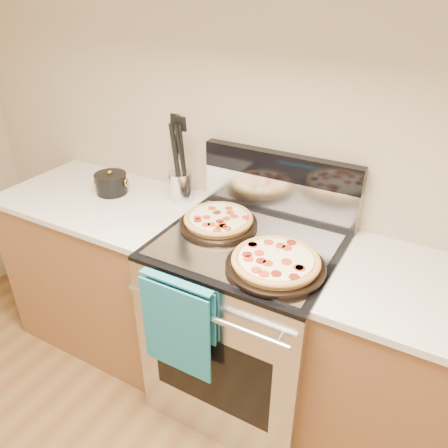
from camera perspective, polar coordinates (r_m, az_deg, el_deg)
The scene contains 16 objects.
wall_back at distance 1.99m, azimuth 8.20°, elevation 13.01°, with size 4.00×4.00×0.00m, color tan.
range_body at distance 2.16m, azimuth 2.88°, elevation -12.99°, with size 0.76×0.68×0.90m, color #B7B7BC.
oven_window at distance 1.95m, azimuth -1.82°, elevation -18.82°, with size 0.56×0.01×0.40m, color black.
cooktop at distance 1.88m, azimuth 3.22°, elevation -2.60°, with size 0.76×0.68×0.02m, color black.
backsplash_lower at distance 2.08m, azimuth 7.12°, elevation 3.73°, with size 0.76×0.06×0.18m, color silver.
backsplash_upper at distance 2.02m, azimuth 7.39°, elevation 7.57°, with size 0.76×0.06×0.12m, color black.
oven_handle at distance 1.68m, azimuth -2.72°, elevation -11.76°, with size 0.03×0.03×0.70m, color silver.
dish_towel at distance 1.80m, azimuth -5.99°, elevation -12.87°, with size 0.32×0.05×0.42m, color teal, non-canonical shape.
foil_sheet at distance 1.85m, azimuth 2.82°, elevation -2.69°, with size 0.70×0.55×0.01m, color gray.
cabinet_left at distance 2.60m, azimuth -14.51°, elevation -5.92°, with size 1.00×0.62×0.88m, color brown.
countertop_left at distance 2.37m, azimuth -15.87°, elevation 3.08°, with size 1.02×0.64×0.03m, color beige.
cabinet_right at distance 2.08m, azimuth 26.85°, elevation -19.45°, with size 1.00×0.62×0.88m, color brown.
pepperoni_pizza_back at distance 1.97m, azimuth -0.73°, elevation 0.46°, with size 0.35×0.35×0.05m, color #A76933, non-canonical shape.
pepperoni_pizza_front at distance 1.69m, azimuth 6.76°, elevation -5.03°, with size 0.38×0.38×0.05m, color #A76933, non-canonical shape.
utensil_crock at distance 2.23m, azimuth -5.71°, elevation 4.94°, with size 0.12×0.12×0.15m, color silver.
saucepan at distance 2.37m, azimuth -14.50°, elevation 5.05°, with size 0.16×0.16×0.10m, color black.
Camera 1 is at (0.68, 0.22, 1.91)m, focal length 35.00 mm.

